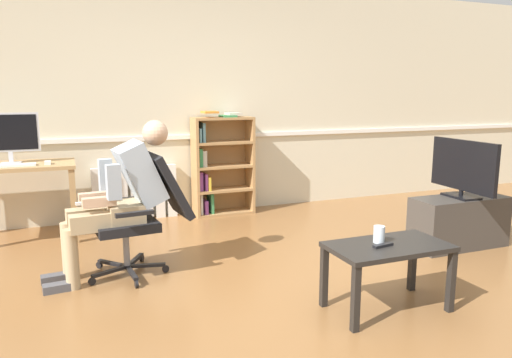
{
  "coord_description": "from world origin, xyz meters",
  "views": [
    {
      "loc": [
        -1.33,
        -2.89,
        1.43
      ],
      "look_at": [
        0.15,
        0.85,
        0.7
      ],
      "focal_mm": 33.51,
      "sensor_mm": 36.0,
      "label": 1
    }
  ],
  "objects_px": {
    "person_seated": "(120,195)",
    "coffee_table": "(388,254)",
    "keyboard": "(14,165)",
    "office_chair": "(145,209)",
    "spare_remote": "(383,245)",
    "computer_desk": "(12,176)",
    "computer_mouse": "(48,163)",
    "drinking_glass": "(379,234)",
    "imac_monitor": "(9,134)",
    "bookshelf": "(219,166)",
    "radiator": "(135,193)",
    "tv_screen": "(463,168)",
    "tv_stand": "(459,222)"
  },
  "relations": [
    {
      "from": "computer_desk",
      "to": "imac_monitor",
      "type": "height_order",
      "value": "imac_monitor"
    },
    {
      "from": "computer_desk",
      "to": "radiator",
      "type": "height_order",
      "value": "computer_desk"
    },
    {
      "from": "bookshelf",
      "to": "tv_screen",
      "type": "height_order",
      "value": "bookshelf"
    },
    {
      "from": "office_chair",
      "to": "imac_monitor",
      "type": "bearing_deg",
      "value": -148.08
    },
    {
      "from": "computer_desk",
      "to": "office_chair",
      "type": "bearing_deg",
      "value": -50.68
    },
    {
      "from": "imac_monitor",
      "to": "drinking_glass",
      "type": "xyz_separation_m",
      "value": [
        2.4,
        -2.59,
        -0.53
      ]
    },
    {
      "from": "coffee_table",
      "to": "spare_remote",
      "type": "xyz_separation_m",
      "value": [
        -0.06,
        -0.03,
        0.08
      ]
    },
    {
      "from": "person_seated",
      "to": "keyboard",
      "type": "bearing_deg",
      "value": -150.47
    },
    {
      "from": "drinking_glass",
      "to": "spare_remote",
      "type": "xyz_separation_m",
      "value": [
        -0.03,
        -0.08,
        -0.05
      ]
    },
    {
      "from": "keyboard",
      "to": "office_chair",
      "type": "distance_m",
      "value": 1.55
    },
    {
      "from": "keyboard",
      "to": "tv_stand",
      "type": "distance_m",
      "value": 4.19
    },
    {
      "from": "office_chair",
      "to": "spare_remote",
      "type": "relative_size",
      "value": 6.39
    },
    {
      "from": "keyboard",
      "to": "coffee_table",
      "type": "bearing_deg",
      "value": -45.46
    },
    {
      "from": "computer_mouse",
      "to": "office_chair",
      "type": "height_order",
      "value": "office_chair"
    },
    {
      "from": "keyboard",
      "to": "office_chair",
      "type": "relative_size",
      "value": 0.39
    },
    {
      "from": "computer_desk",
      "to": "spare_remote",
      "type": "height_order",
      "value": "computer_desk"
    },
    {
      "from": "person_seated",
      "to": "tv_screen",
      "type": "xyz_separation_m",
      "value": [
        3.01,
        -0.42,
        0.1
      ]
    },
    {
      "from": "drinking_glass",
      "to": "computer_mouse",
      "type": "bearing_deg",
      "value": 130.81
    },
    {
      "from": "bookshelf",
      "to": "office_chair",
      "type": "relative_size",
      "value": 1.28
    },
    {
      "from": "radiator",
      "to": "drinking_glass",
      "type": "relative_size",
      "value": 8.36
    },
    {
      "from": "office_chair",
      "to": "coffee_table",
      "type": "height_order",
      "value": "office_chair"
    },
    {
      "from": "computer_mouse",
      "to": "person_seated",
      "type": "height_order",
      "value": "person_seated"
    },
    {
      "from": "person_seated",
      "to": "coffee_table",
      "type": "distance_m",
      "value": 2.03
    },
    {
      "from": "person_seated",
      "to": "drinking_glass",
      "type": "xyz_separation_m",
      "value": [
        1.53,
        -1.21,
        -0.14
      ]
    },
    {
      "from": "keyboard",
      "to": "imac_monitor",
      "type": "bearing_deg",
      "value": 100.41
    },
    {
      "from": "computer_mouse",
      "to": "computer_desk",
      "type": "bearing_deg",
      "value": 159.99
    },
    {
      "from": "computer_desk",
      "to": "tv_screen",
      "type": "height_order",
      "value": "tv_screen"
    },
    {
      "from": "drinking_glass",
      "to": "spare_remote",
      "type": "distance_m",
      "value": 0.1
    },
    {
      "from": "computer_mouse",
      "to": "spare_remote",
      "type": "bearing_deg",
      "value": -50.55
    },
    {
      "from": "computer_desk",
      "to": "coffee_table",
      "type": "distance_m",
      "value": 3.55
    },
    {
      "from": "radiator",
      "to": "tv_screen",
      "type": "height_order",
      "value": "tv_screen"
    },
    {
      "from": "keyboard",
      "to": "bookshelf",
      "type": "bearing_deg",
      "value": 11.55
    },
    {
      "from": "coffee_table",
      "to": "keyboard",
      "type": "bearing_deg",
      "value": 134.54
    },
    {
      "from": "person_seated",
      "to": "spare_remote",
      "type": "height_order",
      "value": "person_seated"
    },
    {
      "from": "bookshelf",
      "to": "person_seated",
      "type": "xyz_separation_m",
      "value": [
        -1.3,
        -1.6,
        0.07
      ]
    },
    {
      "from": "radiator",
      "to": "person_seated",
      "type": "height_order",
      "value": "person_seated"
    },
    {
      "from": "keyboard",
      "to": "office_chair",
      "type": "bearing_deg",
      "value": -48.53
    },
    {
      "from": "radiator",
      "to": "coffee_table",
      "type": "relative_size",
      "value": 1.18
    },
    {
      "from": "computer_mouse",
      "to": "coffee_table",
      "type": "bearing_deg",
      "value": -49.37
    },
    {
      "from": "keyboard",
      "to": "person_seated",
      "type": "distance_m",
      "value": 1.44
    },
    {
      "from": "imac_monitor",
      "to": "person_seated",
      "type": "distance_m",
      "value": 1.68
    },
    {
      "from": "radiator",
      "to": "coffee_table",
      "type": "distance_m",
      "value": 3.21
    },
    {
      "from": "keyboard",
      "to": "spare_remote",
      "type": "relative_size",
      "value": 2.51
    },
    {
      "from": "drinking_glass",
      "to": "person_seated",
      "type": "bearing_deg",
      "value": 141.74
    },
    {
      "from": "imac_monitor",
      "to": "person_seated",
      "type": "height_order",
      "value": "imac_monitor"
    },
    {
      "from": "bookshelf",
      "to": "spare_remote",
      "type": "distance_m",
      "value": 2.91
    },
    {
      "from": "radiator",
      "to": "coffee_table",
      "type": "height_order",
      "value": "radiator"
    },
    {
      "from": "imac_monitor",
      "to": "radiator",
      "type": "height_order",
      "value": "imac_monitor"
    },
    {
      "from": "tv_stand",
      "to": "coffee_table",
      "type": "height_order",
      "value": "tv_stand"
    },
    {
      "from": "bookshelf",
      "to": "radiator",
      "type": "bearing_deg",
      "value": 174.37
    }
  ]
}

